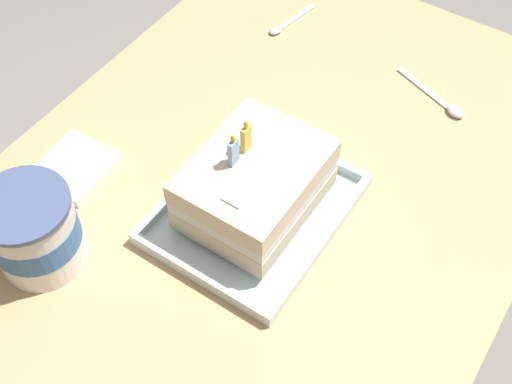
# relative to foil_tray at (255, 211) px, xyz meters

# --- Properties ---
(ground_plane) EXTENTS (8.00, 8.00, 0.00)m
(ground_plane) POSITION_rel_foil_tray_xyz_m (0.03, 0.02, -0.76)
(ground_plane) COLOR gray
(dining_table) EXTENTS (1.16, 0.78, 0.76)m
(dining_table) POSITION_rel_foil_tray_xyz_m (0.03, 0.02, -0.12)
(dining_table) COLOR tan
(dining_table) RESTS_ON ground_plane
(foil_tray) EXTENTS (0.29, 0.24, 0.02)m
(foil_tray) POSITION_rel_foil_tray_xyz_m (0.00, 0.00, 0.00)
(foil_tray) COLOR silver
(foil_tray) RESTS_ON dining_table
(birthday_cake) EXTENTS (0.20, 0.16, 0.15)m
(birthday_cake) POSITION_rel_foil_tray_xyz_m (0.00, 0.00, 0.06)
(birthday_cake) COLOR beige
(birthday_cake) RESTS_ON foil_tray
(ice_cream_tub) EXTENTS (0.13, 0.13, 0.13)m
(ice_cream_tub) POSITION_rel_foil_tray_xyz_m (-0.23, 0.21, 0.06)
(ice_cream_tub) COLOR white
(ice_cream_tub) RESTS_ON dining_table
(serving_spoon_near_tray) EXTENTS (0.13, 0.04, 0.01)m
(serving_spoon_near_tray) POSITION_rel_foil_tray_xyz_m (0.39, 0.20, -0.00)
(serving_spoon_near_tray) COLOR silver
(serving_spoon_near_tray) RESTS_ON dining_table
(serving_spoon_by_bowls) EXTENTS (0.07, 0.15, 0.01)m
(serving_spoon_by_bowls) POSITION_rel_foil_tray_xyz_m (0.37, -0.15, -0.00)
(serving_spoon_by_bowls) COLOR silver
(serving_spoon_by_bowls) RESTS_ON dining_table
(napkin_pile) EXTENTS (0.12, 0.11, 0.01)m
(napkin_pile) POSITION_rel_foil_tray_xyz_m (-0.09, 0.28, 0.00)
(napkin_pile) COLOR white
(napkin_pile) RESTS_ON dining_table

